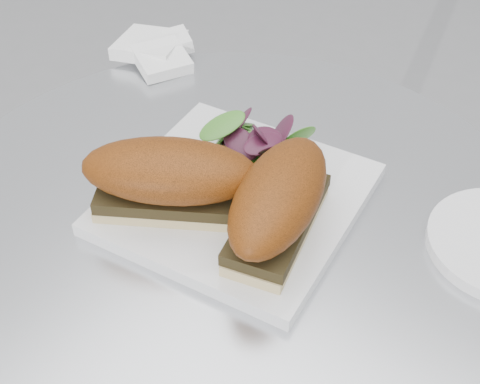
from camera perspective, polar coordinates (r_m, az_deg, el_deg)
The scene contains 6 objects.
table at distance 0.90m, azimuth -0.75°, elevation -13.62°, with size 0.70×0.70×0.73m.
plate at distance 0.73m, azimuth -0.29°, elevation -0.56°, with size 0.25×0.25×0.02m, color white.
sandwich_left at distance 0.68m, azimuth -5.97°, elevation 1.27°, with size 0.20×0.16×0.08m.
sandwich_right at distance 0.65m, azimuth 3.32°, elevation -0.83°, with size 0.12×0.19×0.08m.
salad at distance 0.77m, azimuth 1.65°, elevation 5.06°, with size 0.11×0.11×0.05m, color #569530, non-canonical shape.
napkin at distance 0.97m, azimuth -7.19°, elevation 11.50°, with size 0.12×0.12×0.02m, color white, non-canonical shape.
Camera 1 is at (0.31, -0.40, 1.24)m, focal length 50.00 mm.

